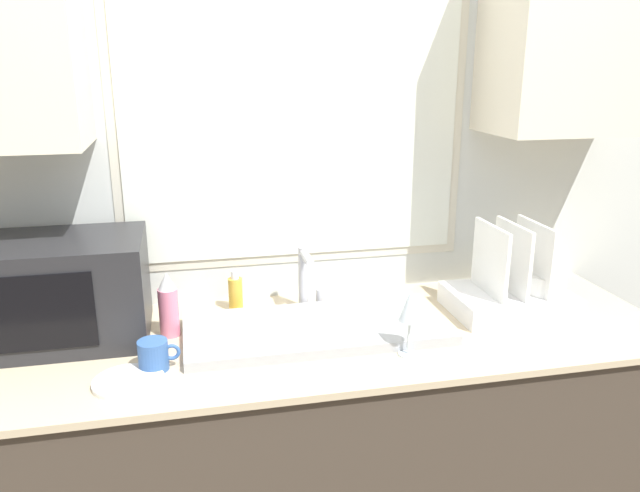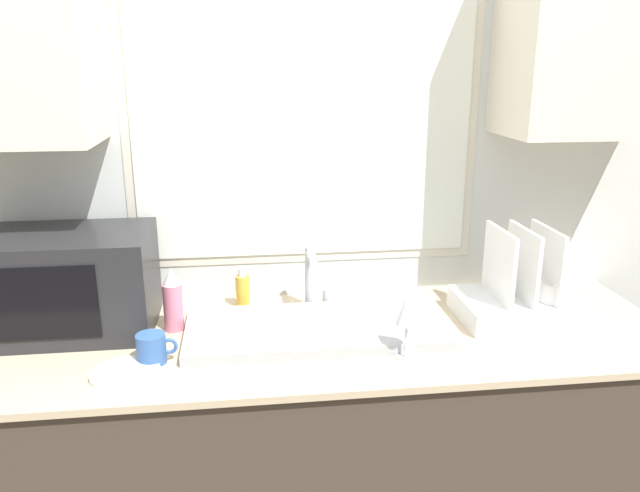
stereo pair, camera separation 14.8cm
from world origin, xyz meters
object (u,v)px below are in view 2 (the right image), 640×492
(faucet, at_px, (313,274))
(dish_rack, at_px, (523,298))
(soap_bottle, at_px, (243,290))
(mug_near_sink, at_px, (152,348))
(microwave, at_px, (67,282))
(spray_bottle, at_px, (173,300))
(wine_glass, at_px, (407,311))

(faucet, height_order, dish_rack, dish_rack)
(soap_bottle, bearing_deg, mug_near_sink, -124.09)
(soap_bottle, distance_m, mug_near_sink, 0.43)
(dish_rack, xyz_separation_m, soap_bottle, (-0.86, 0.20, -0.01))
(microwave, relative_size, spray_bottle, 2.54)
(microwave, relative_size, soap_bottle, 3.69)
(faucet, xyz_separation_m, soap_bottle, (-0.22, 0.05, -0.06))
(microwave, height_order, spray_bottle, microwave)
(microwave, bearing_deg, soap_bottle, 11.68)
(faucet, xyz_separation_m, wine_glass, (0.21, -0.38, 0.02))
(faucet, xyz_separation_m, spray_bottle, (-0.43, -0.11, -0.03))
(dish_rack, distance_m, mug_near_sink, 1.12)
(spray_bottle, xyz_separation_m, mug_near_sink, (-0.04, -0.21, -0.05))
(soap_bottle, relative_size, mug_near_sink, 1.23)
(wine_glass, bearing_deg, faucet, 119.03)
(mug_near_sink, bearing_deg, microwave, 136.57)
(wine_glass, bearing_deg, microwave, 161.45)
(dish_rack, xyz_separation_m, mug_near_sink, (-1.11, -0.16, -0.03))
(faucet, relative_size, spray_bottle, 1.06)
(soap_bottle, bearing_deg, dish_rack, -13.29)
(spray_bottle, relative_size, soap_bottle, 1.45)
(dish_rack, bearing_deg, faucet, 166.22)
(faucet, xyz_separation_m, dish_rack, (0.64, -0.16, -0.05))
(faucet, xyz_separation_m, mug_near_sink, (-0.47, -0.31, -0.08))
(dish_rack, relative_size, mug_near_sink, 3.43)
(microwave, height_order, mug_near_sink, microwave)
(spray_bottle, distance_m, mug_near_sink, 0.22)
(microwave, distance_m, wine_glass, 1.00)
(mug_near_sink, bearing_deg, soap_bottle, 55.91)
(mug_near_sink, bearing_deg, dish_rack, 8.04)
(spray_bottle, bearing_deg, soap_bottle, 36.52)
(faucet, height_order, soap_bottle, faucet)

